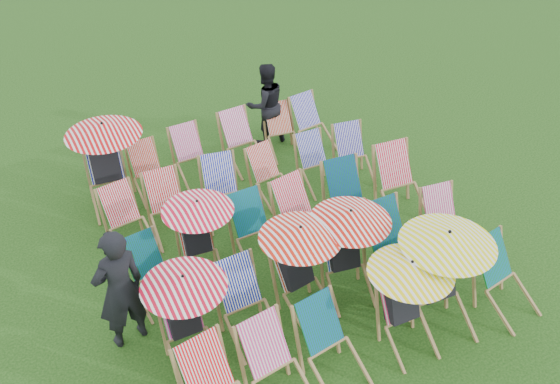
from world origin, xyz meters
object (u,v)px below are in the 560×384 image
person_rear (266,104)px  deckchair_5 (507,280)px  person_left (120,289)px  deckchair_29 (313,124)px

person_rear → deckchair_5: bearing=99.9°
deckchair_5 → person_rear: bearing=90.5°
person_left → person_rear: size_ratio=1.12×
person_left → deckchair_5: bearing=148.6°
deckchair_29 → deckchair_5: bearing=-95.3°
deckchair_5 → deckchair_29: 4.66m
deckchair_29 → person_left: size_ratio=0.52×
deckchair_29 → person_left: person_left is taller
person_left → person_rear: bearing=-146.9°
deckchair_5 → person_left: person_left is taller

